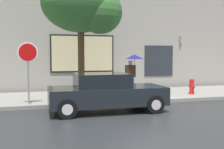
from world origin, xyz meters
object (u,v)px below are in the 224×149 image
object	(u,v)px
fire_hydrant	(192,86)
pedestrian_with_umbrella	(133,63)
parked_car	(106,93)
street_tree	(85,5)
stop_sign	(28,61)

from	to	relation	value
fire_hydrant	pedestrian_with_umbrella	xyz separation A→B (m)	(-2.70, 0.91, 1.13)
parked_car	street_tree	distance (m)	4.01
fire_hydrant	pedestrian_with_umbrella	size ratio (longest dim) A/B	0.39
parked_car	fire_hydrant	xyz separation A→B (m)	(4.85, 2.20, -0.16)
pedestrian_with_umbrella	stop_sign	world-z (taller)	stop_sign
fire_hydrant	street_tree	bearing A→B (deg)	-178.02
street_tree	pedestrian_with_umbrella	bearing A→B (deg)	23.12
parked_car	pedestrian_with_umbrella	world-z (taller)	pedestrian_with_umbrella
stop_sign	parked_car	bearing A→B (deg)	-27.60
parked_car	street_tree	world-z (taller)	street_tree
pedestrian_with_umbrella	street_tree	bearing A→B (deg)	-156.88
pedestrian_with_umbrella	street_tree	world-z (taller)	street_tree
fire_hydrant	street_tree	world-z (taller)	street_tree
street_tree	fire_hydrant	bearing A→B (deg)	1.98
parked_car	pedestrian_with_umbrella	bearing A→B (deg)	55.34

